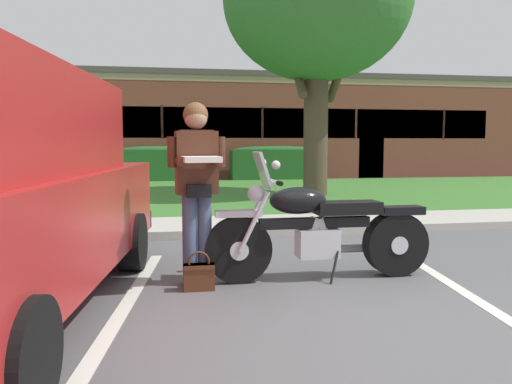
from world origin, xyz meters
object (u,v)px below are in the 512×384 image
Objects in this scene: hedge_center_left at (156,163)px; hedge_center_right at (275,162)px; handbag at (199,275)px; shade_tree at (317,2)px; hedge_left at (27,164)px; brick_building at (243,129)px; motorcycle at (327,229)px; rider_person at (197,178)px.

hedge_center_left and hedge_center_right have the same top height.
hedge_center_right is at bearing 74.81° from handbag.
hedge_left is at bearing 144.44° from shade_tree.
brick_building reaches higher than hedge_center_right.
motorcycle reaches higher than hedge_center_left.
handbag is 9.44m from shade_tree.
hedge_center_left is at bearing -126.54° from brick_building.
rider_person reaches higher than hedge_center_right.
shade_tree is at bearing -92.62° from hedge_center_right.
rider_person is 0.88m from handbag.
motorcycle is at bearing -82.10° from hedge_center_left.
motorcycle is 1.31× the size of rider_person.
handbag is 0.05× the size of shade_tree.
shade_tree is 0.31× the size of brick_building.
motorcycle is 0.34× the size of shade_tree.
rider_person is at bearing -179.66° from motorcycle.
motorcycle is 8.74m from shade_tree.
rider_person is at bearing -70.19° from hedge_left.
hedge_center_left is 4.19m from hedge_center_right.
brick_building reaches higher than rider_person.
brick_building is at bearing 90.49° from shade_tree.
shade_tree is at bearing 74.14° from motorcycle.
rider_person is 0.53× the size of hedge_center_right.
rider_person is 18.65m from brick_building.
hedge_center_right is at bearing -86.02° from brick_building.
brick_building is (3.27, 18.52, 1.84)m from handbag.
motorcycle is 0.84× the size of hedge_center_left.
hedge_left is at bearing 180.00° from hedge_center_right.
motorcycle is 0.67× the size of hedge_left.
hedge_center_left is (4.19, -0.00, 0.00)m from hedge_left.
shade_tree is at bearing -89.51° from brick_building.
hedge_center_right is 0.15× the size of brick_building.
handbag is at bearing -100.00° from brick_building.
shade_tree is at bearing 66.03° from handbag.
handbag is 0.11× the size of hedge_center_right.
hedge_center_left is (-0.56, 13.36, 0.51)m from handbag.
hedge_left is 1.04× the size of hedge_center_right.
motorcycle is at bearing -100.16° from hedge_center_right.
hedge_center_left is (-0.56, 13.18, -0.36)m from rider_person.
handbag is 0.02× the size of brick_building.
handbag is 0.11× the size of hedge_left.
hedge_center_right is at bearing 79.84° from motorcycle.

